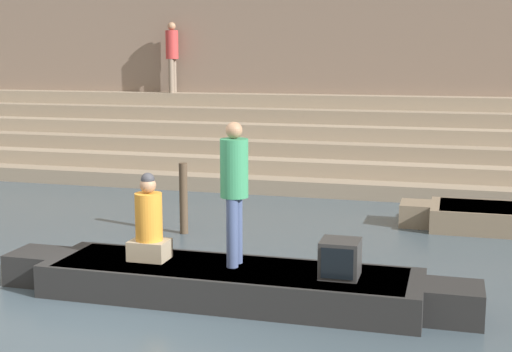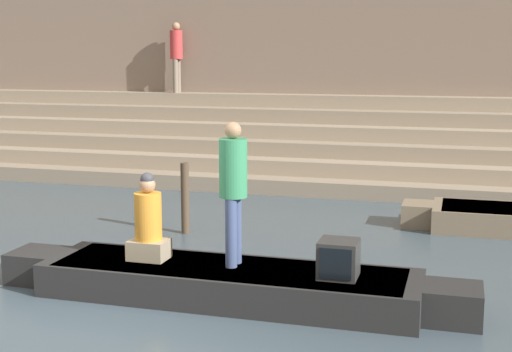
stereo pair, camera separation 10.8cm
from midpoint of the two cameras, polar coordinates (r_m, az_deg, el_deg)
name	(u,v)px [view 1 (the left image)]	position (r m, az deg, el deg)	size (l,w,h in m)	color
ground_plane	(97,311)	(8.46, -12.96, -10.52)	(120.00, 120.00, 0.00)	#3D4C56
ghat_steps	(285,149)	(16.88, 2.12, 2.21)	(36.00, 3.56, 1.91)	gray
back_wall	(302,42)	(18.58, 3.53, 10.69)	(34.20, 1.28, 6.49)	#7F6B5B
rowboat_main	(229,282)	(8.58, -2.53, -8.46)	(5.81, 1.29, 0.40)	black
person_standing	(234,183)	(8.37, -2.12, -0.59)	(0.33, 0.33, 1.72)	#3D4C75
person_rowing	(149,225)	(8.82, -8.91, -3.88)	(0.46, 0.37, 1.08)	gray
tv_set	(340,259)	(8.15, 6.36, -6.58)	(0.44, 0.45, 0.43)	#2D2D2D
mooring_post	(184,198)	(11.62, -6.09, -1.80)	(0.13, 0.13, 1.16)	#473828
person_on_steps	(172,52)	(18.67, -6.90, 9.83)	(0.32, 0.32, 1.79)	#756656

